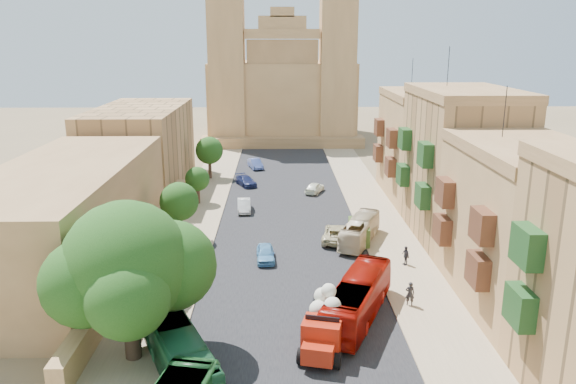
{
  "coord_description": "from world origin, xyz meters",
  "views": [
    {
      "loc": [
        -1.06,
        -25.38,
        18.0
      ],
      "look_at": [
        0.0,
        26.0,
        4.0
      ],
      "focal_mm": 35.0,
      "sensor_mm": 36.0,
      "label": 1
    }
  ],
  "objects_px": {
    "street_tree_d": "(209,151)",
    "car_cream": "(337,233)",
    "red_truck": "(326,321)",
    "street_tree_a": "(151,255)",
    "bus_green_north": "(179,352)",
    "church": "(282,87)",
    "ficus_tree": "(128,268)",
    "bus_cream_east": "(360,230)",
    "street_tree_b": "(179,202)",
    "car_dkblue": "(246,181)",
    "car_white_b": "(315,188)",
    "car_white_a": "(244,205)",
    "street_tree_c": "(197,179)",
    "pedestrian_c": "(406,256)",
    "pedestrian_a": "(410,294)",
    "bus_red_east": "(357,298)",
    "car_blue_b": "(255,164)",
    "olive_pickup": "(359,232)",
    "car_blue_a": "(265,253)"
  },
  "relations": [
    {
      "from": "olive_pickup",
      "to": "street_tree_a",
      "type": "bearing_deg",
      "value": -145.56
    },
    {
      "from": "street_tree_c",
      "to": "car_blue_a",
      "type": "xyz_separation_m",
      "value": [
        7.95,
        -17.26,
        -2.2
      ]
    },
    {
      "from": "red_truck",
      "to": "car_white_b",
      "type": "distance_m",
      "value": 35.21
    },
    {
      "from": "ficus_tree",
      "to": "bus_red_east",
      "type": "relative_size",
      "value": 0.92
    },
    {
      "from": "ficus_tree",
      "to": "pedestrian_a",
      "type": "distance_m",
      "value": 19.29
    },
    {
      "from": "car_cream",
      "to": "pedestrian_c",
      "type": "xyz_separation_m",
      "value": [
        5.09,
        -5.85,
        0.1
      ]
    },
    {
      "from": "ficus_tree",
      "to": "bus_green_north",
      "type": "relative_size",
      "value": 0.98
    },
    {
      "from": "bus_cream_east",
      "to": "car_white_b",
      "type": "height_order",
      "value": "bus_cream_east"
    },
    {
      "from": "street_tree_c",
      "to": "car_white_a",
      "type": "height_order",
      "value": "street_tree_c"
    },
    {
      "from": "bus_green_north",
      "to": "pedestrian_a",
      "type": "relative_size",
      "value": 5.52
    },
    {
      "from": "street_tree_d",
      "to": "car_blue_a",
      "type": "height_order",
      "value": "street_tree_d"
    },
    {
      "from": "street_tree_a",
      "to": "street_tree_d",
      "type": "relative_size",
      "value": 0.87
    },
    {
      "from": "street_tree_d",
      "to": "car_cream",
      "type": "xyz_separation_m",
      "value": [
        14.43,
        -24.57,
        -3.05
      ]
    },
    {
      "from": "ficus_tree",
      "to": "car_white_a",
      "type": "relative_size",
      "value": 2.38
    },
    {
      "from": "church",
      "to": "car_dkblue",
      "type": "relative_size",
      "value": 8.56
    },
    {
      "from": "street_tree_c",
      "to": "car_dkblue",
      "type": "bearing_deg",
      "value": 57.78
    },
    {
      "from": "street_tree_d",
      "to": "olive_pickup",
      "type": "xyz_separation_m",
      "value": [
        16.46,
        -24.71,
        -2.91
      ]
    },
    {
      "from": "ficus_tree",
      "to": "street_tree_d",
      "type": "distance_m",
      "value": 44.04
    },
    {
      "from": "car_white_b",
      "to": "pedestrian_c",
      "type": "bearing_deg",
      "value": 127.86
    },
    {
      "from": "church",
      "to": "car_cream",
      "type": "bearing_deg",
      "value": -85.41
    },
    {
      "from": "olive_pickup",
      "to": "pedestrian_c",
      "type": "xyz_separation_m",
      "value": [
        3.07,
        -5.71,
        -0.05
      ]
    },
    {
      "from": "pedestrian_a",
      "to": "pedestrian_c",
      "type": "relative_size",
      "value": 1.08
    },
    {
      "from": "bus_green_north",
      "to": "car_blue_a",
      "type": "xyz_separation_m",
      "value": [
        4.45,
        16.53,
        -0.71
      ]
    },
    {
      "from": "street_tree_a",
      "to": "pedestrian_c",
      "type": "height_order",
      "value": "street_tree_a"
    },
    {
      "from": "church",
      "to": "street_tree_a",
      "type": "bearing_deg",
      "value": -98.54
    },
    {
      "from": "pedestrian_c",
      "to": "church",
      "type": "bearing_deg",
      "value": 170.77
    },
    {
      "from": "car_white_a",
      "to": "street_tree_c",
      "type": "bearing_deg",
      "value": 145.82
    },
    {
      "from": "street_tree_d",
      "to": "street_tree_b",
      "type": "bearing_deg",
      "value": -90.0
    },
    {
      "from": "bus_cream_east",
      "to": "car_blue_b",
      "type": "xyz_separation_m",
      "value": [
        -10.65,
        30.89,
        -0.47
      ]
    },
    {
      "from": "ficus_tree",
      "to": "bus_cream_east",
      "type": "distance_m",
      "value": 25.14
    },
    {
      "from": "ficus_tree",
      "to": "car_cream",
      "type": "height_order",
      "value": "ficus_tree"
    },
    {
      "from": "bus_green_north",
      "to": "car_white_b",
      "type": "distance_m",
      "value": 39.36
    },
    {
      "from": "street_tree_d",
      "to": "red_truck",
      "type": "relative_size",
      "value": 0.86
    },
    {
      "from": "car_dkblue",
      "to": "street_tree_a",
      "type": "bearing_deg",
      "value": -123.06
    },
    {
      "from": "bus_green_north",
      "to": "bus_red_east",
      "type": "relative_size",
      "value": 0.94
    },
    {
      "from": "ficus_tree",
      "to": "street_tree_c",
      "type": "distance_m",
      "value": 32.12
    },
    {
      "from": "church",
      "to": "car_cream",
      "type": "distance_m",
      "value": 56.06
    },
    {
      "from": "car_white_b",
      "to": "red_truck",
      "type": "bearing_deg",
      "value": 110.31
    },
    {
      "from": "bus_green_north",
      "to": "car_white_a",
      "type": "bearing_deg",
      "value": 62.24
    },
    {
      "from": "bus_green_north",
      "to": "bus_red_east",
      "type": "distance_m",
      "value": 12.45
    },
    {
      "from": "street_tree_c",
      "to": "olive_pickup",
      "type": "bearing_deg",
      "value": -37.69
    },
    {
      "from": "car_white_a",
      "to": "car_cream",
      "type": "bearing_deg",
      "value": -50.05
    },
    {
      "from": "bus_cream_east",
      "to": "bus_green_north",
      "type": "bearing_deg",
      "value": 79.88
    },
    {
      "from": "street_tree_a",
      "to": "bus_green_north",
      "type": "height_order",
      "value": "street_tree_a"
    },
    {
      "from": "street_tree_a",
      "to": "bus_green_north",
      "type": "relative_size",
      "value": 0.5
    },
    {
      "from": "street_tree_d",
      "to": "pedestrian_a",
      "type": "xyz_separation_m",
      "value": [
        18.19,
        -37.7,
        -2.89
      ]
    },
    {
      "from": "car_white_a",
      "to": "church",
      "type": "bearing_deg",
      "value": 80.35
    },
    {
      "from": "church",
      "to": "street_tree_d",
      "type": "bearing_deg",
      "value": -108.09
    },
    {
      "from": "street_tree_b",
      "to": "car_dkblue",
      "type": "relative_size",
      "value": 1.29
    },
    {
      "from": "olive_pickup",
      "to": "ficus_tree",
      "type": "bearing_deg",
      "value": -129.46
    }
  ]
}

